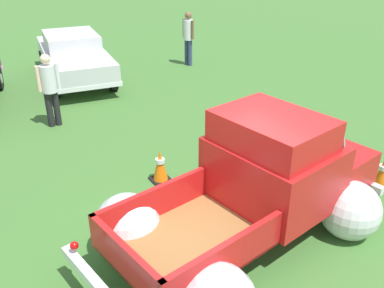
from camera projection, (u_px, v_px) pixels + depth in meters
The scene contains 7 objects.
ground_plane at pixel (239, 243), 6.28m from camera, with size 80.00×80.00×0.00m, color #3D6B2D.
vintage_pickup_truck at pixel (260, 191), 6.16m from camera, with size 4.85×3.31×1.96m.
show_car_1 at pixel (74, 55), 13.06m from camera, with size 2.46×4.89×1.43m.
spectator_0 at pixel (49, 86), 9.71m from camera, with size 0.53×0.34×1.75m.
spectator_2 at pixel (188, 35), 14.41m from camera, with size 0.40×0.54×1.83m.
lane_cone_0 at pixel (382, 173), 7.52m from camera, with size 0.36×0.36×0.63m.
lane_cone_1 at pixel (160, 166), 7.74m from camera, with size 0.36×0.36×0.63m.
Camera 1 is at (-3.17, -3.87, 4.14)m, focal length 39.12 mm.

